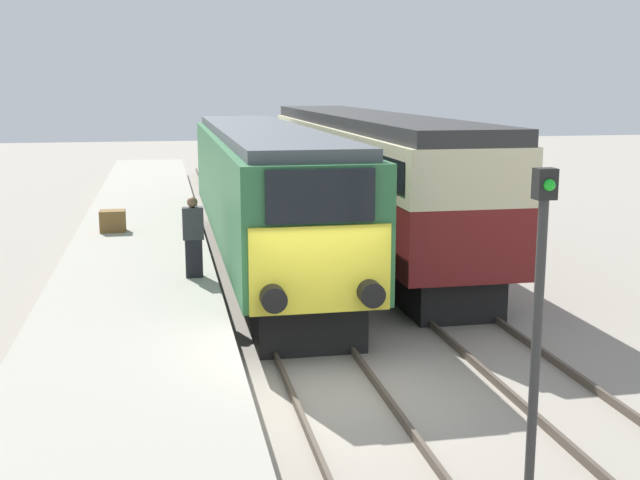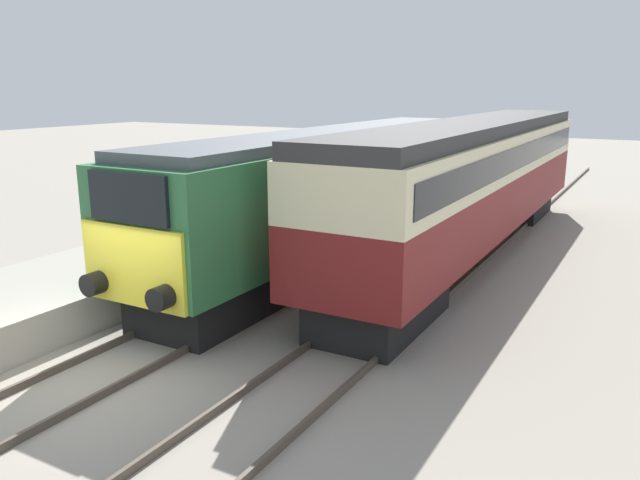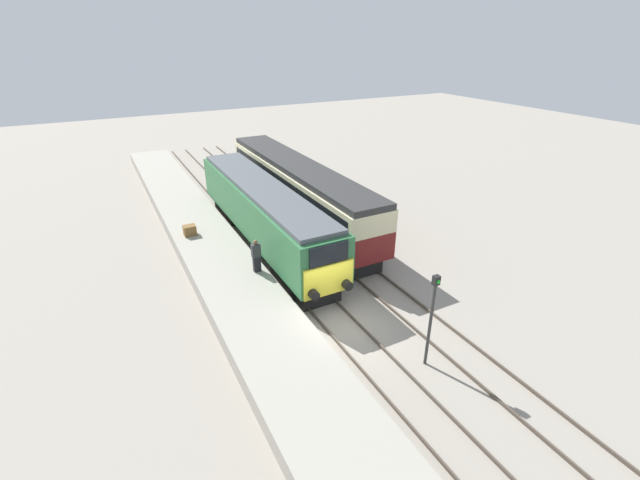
% 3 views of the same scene
% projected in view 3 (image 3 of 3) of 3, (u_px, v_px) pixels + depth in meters
% --- Properties ---
extents(ground_plane, '(120.00, 120.00, 0.00)m').
position_uv_depth(ground_plane, '(343.00, 329.00, 18.64)').
color(ground_plane, gray).
extents(platform_left, '(3.50, 50.00, 0.84)m').
position_uv_depth(platform_left, '(217.00, 260.00, 23.42)').
color(platform_left, '#9E998C').
rests_on(platform_left, ground_plane).
extents(rails_near_track, '(1.51, 60.00, 0.14)m').
position_uv_depth(rails_near_track, '(295.00, 275.00, 22.58)').
color(rails_near_track, '#4C4238').
rests_on(rails_near_track, ground_plane).
extents(rails_far_track, '(1.50, 60.00, 0.14)m').
position_uv_depth(rails_far_track, '(350.00, 261.00, 24.01)').
color(rails_far_track, '#4C4238').
rests_on(rails_far_track, ground_plane).
extents(locomotive, '(2.70, 16.42, 3.80)m').
position_uv_depth(locomotive, '(263.00, 211.00, 25.13)').
color(locomotive, black).
rests_on(locomotive, ground_plane).
extents(passenger_carriage, '(2.75, 17.82, 4.04)m').
position_uv_depth(passenger_carriage, '(298.00, 187.00, 28.32)').
color(passenger_carriage, black).
rests_on(passenger_carriage, ground_plane).
extents(person_on_platform, '(0.44, 0.26, 1.73)m').
position_uv_depth(person_on_platform, '(256.00, 256.00, 21.09)').
color(person_on_platform, black).
rests_on(person_on_platform, platform_left).
extents(signal_post, '(0.24, 0.28, 3.96)m').
position_uv_depth(signal_post, '(432.00, 314.00, 15.65)').
color(signal_post, '#333333').
rests_on(signal_post, ground_plane).
extents(luggage_crate, '(0.70, 0.56, 0.60)m').
position_uv_depth(luggage_crate, '(190.00, 230.00, 25.17)').
color(luggage_crate, brown).
rests_on(luggage_crate, platform_left).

